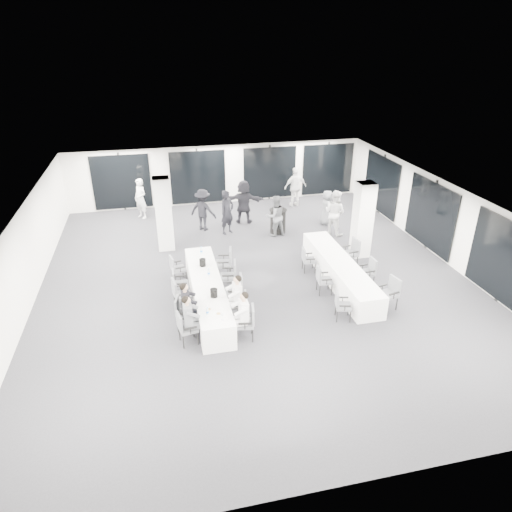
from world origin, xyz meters
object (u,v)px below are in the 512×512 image
at_px(chair_side_left_near, 341,304).
at_px(standing_guest_h, 335,210).
at_px(banquet_table_side, 340,271).
at_px(standing_guest_f, 244,199).
at_px(standing_guest_c, 203,207).
at_px(cocktail_table, 278,221).
at_px(chair_main_right_second, 241,304).
at_px(chair_side_right_near, 390,291).
at_px(ice_bucket_near, 214,293).
at_px(chair_main_left_mid, 180,293).
at_px(chair_side_left_far, 307,258).
at_px(standing_guest_a, 227,209).
at_px(ice_bucket_far, 203,263).
at_px(chair_main_left_fourth, 178,282).
at_px(chair_side_left_mid, 322,278).
at_px(chair_main_right_far, 226,261).
at_px(standing_guest_d, 296,184).
at_px(chair_main_left_far, 176,267).
at_px(standing_guest_e, 327,205).
at_px(chair_side_right_far, 352,251).
at_px(chair_main_left_near, 185,326).
at_px(banquet_table_main, 207,292).
at_px(chair_main_right_mid, 236,289).
at_px(standing_guest_b, 275,213).
at_px(chair_main_right_fourth, 231,274).
at_px(chair_side_right_mid, 369,270).
at_px(standing_guest_g, 140,196).

height_order(chair_side_left_near, standing_guest_h, standing_guest_h).
bearing_deg(banquet_table_side, standing_guest_f, 109.08).
bearing_deg(standing_guest_c, cocktail_table, -165.32).
distance_m(chair_main_right_second, chair_side_right_near, 4.48).
relative_size(standing_guest_f, ice_bucket_near, 8.95).
xyz_separation_m(chair_main_left_mid, chair_side_left_far, (4.46, 1.52, -0.08)).
xyz_separation_m(standing_guest_a, standing_guest_c, (-0.92, 0.60, -0.04)).
bearing_deg(chair_main_left_mid, ice_bucket_far, 136.01).
distance_m(chair_main_left_fourth, standing_guest_h, 7.61).
bearing_deg(chair_side_left_near, chair_side_left_mid, -164.89).
distance_m(chair_main_right_far, standing_guest_d, 7.74).
distance_m(chair_main_left_far, standing_guest_e, 7.64).
distance_m(chair_main_right_far, ice_bucket_near, 2.58).
distance_m(chair_side_left_mid, chair_side_right_far, 2.28).
distance_m(banquet_table_side, chair_main_right_far, 3.80).
xyz_separation_m(chair_main_left_near, chair_main_left_fourth, (-0.00, 2.41, 0.01)).
bearing_deg(chair_side_left_near, cocktail_table, -164.45).
xyz_separation_m(banquet_table_main, chair_main_right_far, (0.84, 1.54, 0.22)).
relative_size(banquet_table_main, standing_guest_c, 2.51).
bearing_deg(chair_main_right_mid, ice_bucket_far, 36.41).
xyz_separation_m(chair_main_left_far, standing_guest_h, (6.60, 2.66, 0.53)).
xyz_separation_m(standing_guest_b, ice_bucket_far, (-3.36, -3.55, -0.09)).
xyz_separation_m(chair_main_right_fourth, ice_bucket_far, (-0.83, 0.41, 0.30)).
distance_m(chair_side_left_far, chair_side_right_mid, 2.13).
xyz_separation_m(chair_main_left_fourth, standing_guest_a, (2.35, 4.77, 0.49)).
height_order(chair_main_right_second, standing_guest_d, standing_guest_d).
height_order(standing_guest_d, standing_guest_g, standing_guest_d).
relative_size(chair_side_right_near, standing_guest_f, 0.46).
relative_size(chair_main_left_near, standing_guest_e, 0.55).
distance_m(cocktail_table, chair_side_left_far, 3.55).
height_order(banquet_table_main, standing_guest_h, standing_guest_h).
bearing_deg(standing_guest_f, standing_guest_d, -135.25).
bearing_deg(chair_main_left_mid, ice_bucket_near, 41.83).
height_order(chair_side_left_far, standing_guest_g, standing_guest_g).
xyz_separation_m(chair_main_left_mid, standing_guest_b, (4.20, 4.80, 0.39)).
bearing_deg(chair_main_left_near, chair_side_left_near, 81.65).
bearing_deg(standing_guest_e, chair_main_right_far, 140.69).
height_order(chair_main_left_near, chair_side_right_near, chair_side_right_near).
distance_m(chair_main_right_far, chair_side_right_near, 5.37).
bearing_deg(chair_side_right_far, chair_main_left_mid, 96.00).
height_order(chair_side_left_far, ice_bucket_near, ice_bucket_near).
relative_size(chair_side_right_mid, standing_guest_b, 0.48).
relative_size(chair_side_left_near, ice_bucket_far, 3.71).
height_order(chair_main_left_fourth, standing_guest_d, standing_guest_d).
xyz_separation_m(chair_main_right_mid, standing_guest_a, (0.67, 5.64, 0.45)).
bearing_deg(chair_main_right_fourth, banquet_table_main, 137.15).
distance_m(banquet_table_side, standing_guest_b, 4.40).
bearing_deg(chair_main_left_fourth, chair_side_left_mid, 82.33).
height_order(banquet_table_main, chair_main_left_far, chair_main_left_far).
bearing_deg(standing_guest_f, chair_side_right_far, 135.71).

